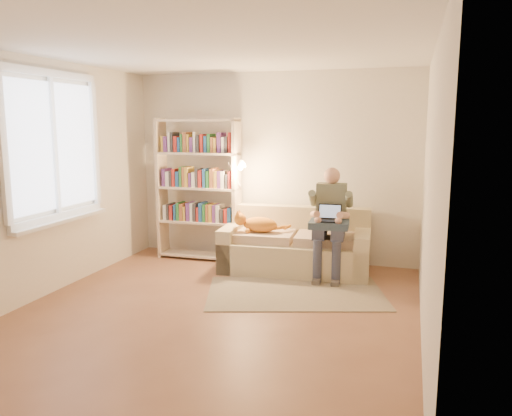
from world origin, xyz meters
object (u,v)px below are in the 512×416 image
(cat, at_px, (259,224))
(bookshelf, at_px, (199,182))
(person, at_px, (330,216))
(sofa, at_px, (296,248))
(laptop, at_px, (327,216))

(cat, xyz_separation_m, bookshelf, (-0.98, 0.31, 0.47))
(person, bearing_deg, cat, 178.38)
(sofa, height_order, laptop, laptop)
(cat, xyz_separation_m, laptop, (0.89, -0.08, 0.16))
(laptop, bearing_deg, person, 75.75)
(sofa, xyz_separation_m, laptop, (0.44, -0.23, 0.49))
(sofa, xyz_separation_m, cat, (-0.45, -0.15, 0.33))
(laptop, xyz_separation_m, bookshelf, (-1.87, 0.39, 0.31))
(person, bearing_deg, sofa, 161.90)
(cat, bearing_deg, bookshelf, 158.54)
(sofa, bearing_deg, bookshelf, 169.82)
(person, xyz_separation_m, bookshelf, (-1.89, 0.28, 0.33))
(sofa, distance_m, person, 0.67)
(person, distance_m, laptop, 0.12)
(sofa, relative_size, bookshelf, 0.98)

